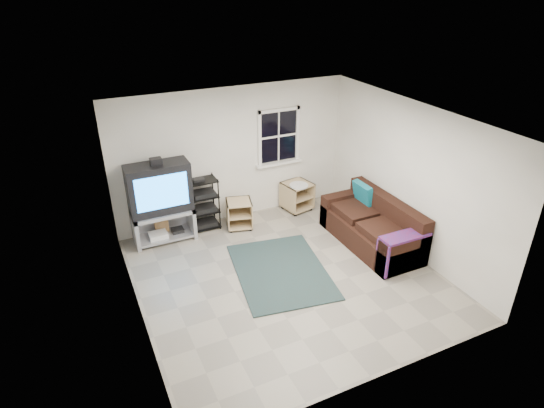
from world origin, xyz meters
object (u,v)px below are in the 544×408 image
side_table_left (239,212)px  side_table_right (296,194)px  av_rack (204,207)px  tv_unit (160,196)px  sofa (373,227)px

side_table_left → side_table_right: bearing=7.2°
av_rack → side_table_right: size_ratio=1.66×
side_table_left → side_table_right: 1.34m
tv_unit → side_table_right: 2.80m
av_rack → sofa: bearing=-35.7°
sofa → side_table_left: bearing=140.3°
tv_unit → av_rack: bearing=5.9°
tv_unit → side_table_right: (2.75, 0.03, -0.54)m
side_table_left → side_table_right: (1.33, 0.17, 0.05)m
av_rack → sofa: 3.14m
side_table_right → sofa: size_ratio=0.30×
side_table_left → av_rack: bearing=160.4°
side_table_left → sofa: sofa is taller
side_table_left → sofa: (1.94, -1.61, 0.04)m
av_rack → side_table_left: av_rack is taller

